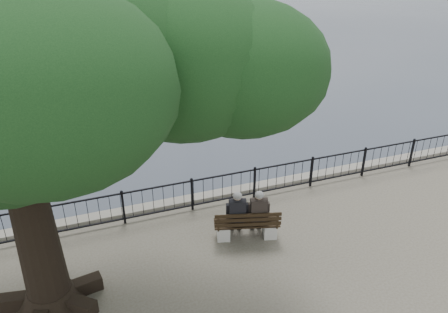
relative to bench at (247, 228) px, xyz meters
name	(u,v)px	position (x,y,z in m)	size (l,w,h in m)	color
harbor	(219,208)	(0.01, 2.30, -0.82)	(260.00, 260.00, 1.20)	slate
railing	(224,187)	(0.01, 1.80, 0.24)	(22.06, 0.06, 1.00)	black
bench	(247,228)	(0.00, 0.00, 0.00)	(1.82, 0.98, 0.92)	#A5A4A1
person_left	(237,215)	(-0.23, 0.17, 0.35)	(0.55, 0.79, 1.46)	black
person_right	(258,214)	(0.31, 0.02, 0.35)	(0.55, 0.79, 1.46)	black
tree	(45,61)	(-4.21, -0.60, 5.03)	(9.97, 6.96, 8.14)	black
sailboat_b	(84,79)	(-2.96, 19.14, -1.01)	(1.79, 4.99, 10.11)	silver
sailboat_c	(206,80)	(4.12, 16.35, -1.02)	(2.37, 5.61, 10.15)	silver
sailboat_d	(269,41)	(12.74, 25.41, -1.03)	(3.28, 6.38, 10.42)	silver
sailboat_f	(134,27)	(2.97, 35.63, -0.99)	(3.10, 4.90, 10.46)	silver
sailboat_g	(173,26)	(6.66, 34.69, -1.02)	(2.19, 5.15, 9.57)	silver
sailboat_h	(27,26)	(-6.94, 39.46, -0.95)	(2.38, 5.60, 12.83)	silver
sailboat_i	(103,24)	(0.29, 38.23, -1.00)	(2.54, 5.57, 10.80)	silver
sailboat_j	(188,71)	(3.59, 18.41, -0.95)	(2.69, 5.90, 13.00)	silver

